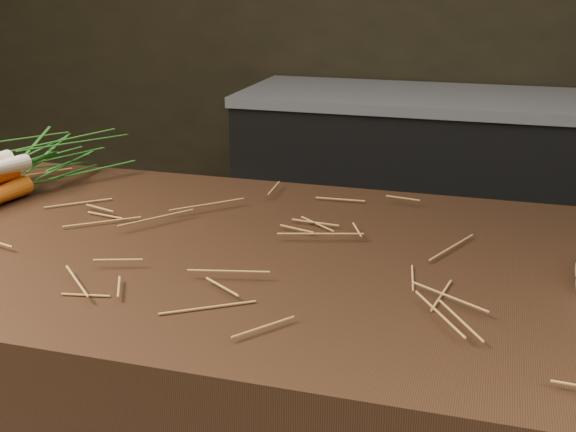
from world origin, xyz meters
name	(u,v)px	position (x,y,z in m)	size (l,w,h in m)	color
back_counter	(470,201)	(0.30, 2.18, 0.42)	(1.82, 0.62, 0.84)	black
straw_bedding	(224,239)	(0.00, 0.30, 0.91)	(1.40, 0.60, 0.02)	#A57638
root_veg_bunch	(12,167)	(-0.47, 0.45, 0.95)	(0.23, 0.54, 0.10)	orange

